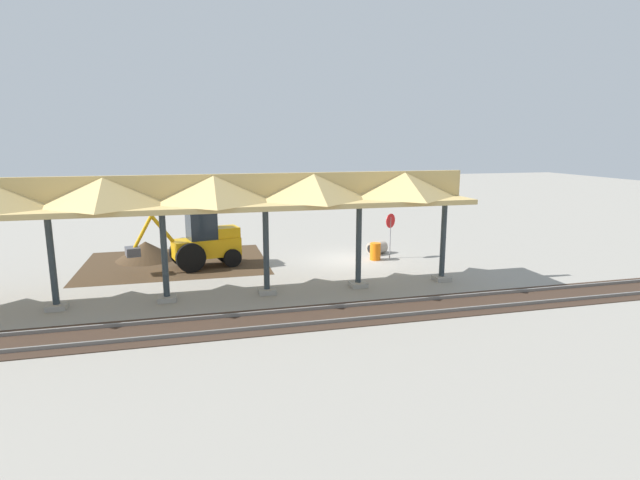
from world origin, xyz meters
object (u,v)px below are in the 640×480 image
at_px(backhoe, 203,242).
at_px(concrete_pipe, 377,248).
at_px(stop_sign, 390,226).
at_px(traffic_barrel, 375,251).

xyz_separation_m(backhoe, concrete_pipe, (-9.32, -0.56, -0.91)).
distance_m(stop_sign, concrete_pipe, 1.80).
bearing_deg(concrete_pipe, stop_sign, 105.50).
bearing_deg(traffic_barrel, backhoe, -4.75).
xyz_separation_m(stop_sign, traffic_barrel, (0.88, 0.17, -1.28)).
height_order(concrete_pipe, traffic_barrel, traffic_barrel).
distance_m(backhoe, traffic_barrel, 8.81).
bearing_deg(backhoe, traffic_barrel, 175.25).
height_order(stop_sign, concrete_pipe, stop_sign).
bearing_deg(traffic_barrel, stop_sign, -168.88).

